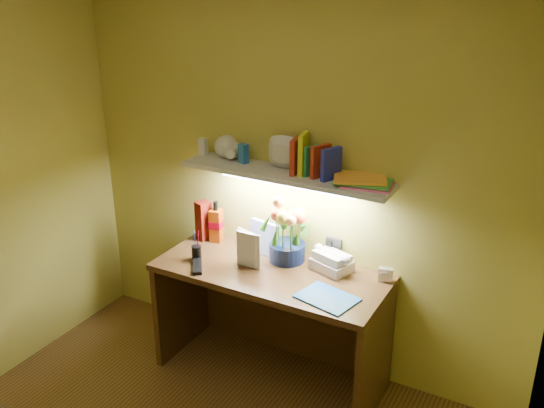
# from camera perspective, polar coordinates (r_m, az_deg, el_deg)

# --- Properties ---
(desk) EXTENTS (1.40, 0.60, 0.75)m
(desk) POSITION_cam_1_polar(r_m,az_deg,el_deg) (3.82, -0.13, -11.21)
(desk) COLOR #32200D
(desk) RESTS_ON ground
(flower_bouquet) EXTENTS (0.31, 0.31, 0.39)m
(flower_bouquet) POSITION_cam_1_polar(r_m,az_deg,el_deg) (3.67, 1.44, -2.56)
(flower_bouquet) COLOR #0B1638
(flower_bouquet) RESTS_ON desk
(telephone) EXTENTS (0.26, 0.23, 0.13)m
(telephone) POSITION_cam_1_polar(r_m,az_deg,el_deg) (3.62, 5.65, -5.26)
(telephone) COLOR beige
(telephone) RESTS_ON desk
(desk_clock) EXTENTS (0.09, 0.06, 0.08)m
(desk_clock) POSITION_cam_1_polar(r_m,az_deg,el_deg) (3.56, 10.65, -6.55)
(desk_clock) COLOR silver
(desk_clock) RESTS_ON desk
(whisky_bottle) EXTENTS (0.09, 0.09, 0.28)m
(whisky_bottle) POSITION_cam_1_polar(r_m,az_deg,el_deg) (3.95, -5.28, -1.64)
(whisky_bottle) COLOR #B04109
(whisky_bottle) RESTS_ON desk
(whisky_box) EXTENTS (0.11, 0.11, 0.26)m
(whisky_box) POSITION_cam_1_polar(r_m,az_deg,el_deg) (4.00, -6.46, -1.55)
(whisky_box) COLOR #631109
(whisky_box) RESTS_ON desk
(pen_cup) EXTENTS (0.07, 0.07, 0.15)m
(pen_cup) POSITION_cam_1_polar(r_m,az_deg,el_deg) (3.76, -7.13, -4.13)
(pen_cup) COLOR black
(pen_cup) RESTS_ON desk
(art_card) EXTENTS (0.21, 0.08, 0.21)m
(art_card) POSITION_cam_1_polar(r_m,az_deg,el_deg) (3.79, -0.77, -3.19)
(art_card) COLOR silver
(art_card) RESTS_ON desk
(tv_remote) EXTENTS (0.16, 0.19, 0.02)m
(tv_remote) POSITION_cam_1_polar(r_m,az_deg,el_deg) (3.68, -7.04, -5.81)
(tv_remote) COLOR black
(tv_remote) RESTS_ON desk
(blue_folder) EXTENTS (0.35, 0.29, 0.01)m
(blue_folder) POSITION_cam_1_polar(r_m,az_deg,el_deg) (3.36, 5.21, -8.79)
(blue_folder) COLOR #2365B5
(blue_folder) RESTS_ON desk
(desk_book_a) EXTENTS (0.17, 0.07, 0.23)m
(desk_book_a) POSITION_cam_1_polar(r_m,az_deg,el_deg) (3.70, -3.25, -3.78)
(desk_book_a) COLOR white
(desk_book_a) RESTS_ON desk
(desk_book_b) EXTENTS (0.16, 0.02, 0.22)m
(desk_book_b) POSITION_cam_1_polar(r_m,az_deg,el_deg) (3.66, -3.35, -4.07)
(desk_book_b) COLOR silver
(desk_book_b) RESTS_ON desk
(wall_shelf) EXTENTS (1.30, 0.31, 0.27)m
(wall_shelf) POSITION_cam_1_polar(r_m,az_deg,el_deg) (3.55, 1.25, 3.44)
(wall_shelf) COLOR silver
(wall_shelf) RESTS_ON ground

